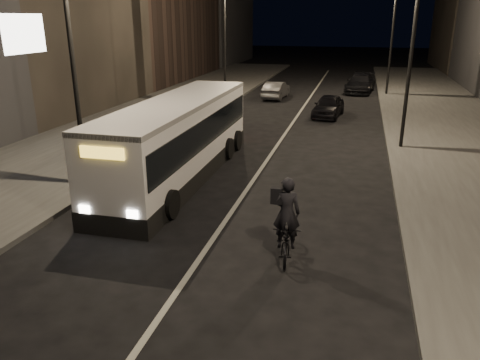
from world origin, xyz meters
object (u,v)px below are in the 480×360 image
Objects in this scene: streetlight_right_far at (390,22)px; car_near at (328,106)px; cyclist_on_bicycle at (287,231)px; car_far at (360,83)px; streetlight_left_near at (76,30)px; streetlight_right_mid at (408,27)px; city_bus at (179,136)px; car_mid at (276,90)px; streetlight_left_far at (228,23)px.

car_near is at bearing -110.83° from streetlight_right_far.
cyclist_on_bicycle is 28.60m from car_far.
streetlight_right_mid is at bearing 36.88° from streetlight_left_near.
city_bus is 24.10m from car_far.
streetlight_right_mid is at bearing -56.26° from car_near.
streetlight_left_near is 27.13m from car_far.
city_bus is at bearing 92.10° from car_mid.
city_bus reaches higher than cyclist_on_bicycle.
streetlight_right_mid is 0.75× the size of city_bus.
car_near is (4.62, 12.81, -0.93)m from city_bus.
streetlight_left_far is (0.00, 18.00, 0.00)m from streetlight_left_near.
car_far is (-1.73, 1.19, -4.65)m from streetlight_right_far.
streetlight_right_mid is 2.13× the size of car_mid.
car_near is at bearing 83.82° from cyclist_on_bicycle.
car_far is (6.03, 4.58, 0.09)m from car_mid.
city_bus is at bearing -110.25° from streetlight_right_far.
cyclist_on_bicycle reaches higher than car_mid.
streetlight_right_mid reaches higher than cyclist_on_bicycle.
cyclist_on_bicycle is (-3.24, -27.37, -4.63)m from streetlight_right_far.
streetlight_right_far is 1.00× the size of streetlight_left_near.
streetlight_left_far reaches higher than car_near.
cyclist_on_bicycle is at bearing -86.09° from car_far.
car_near is at bearing 64.17° from streetlight_left_near.
city_bus is 2.84× the size of car_mid.
car_near is 10.56m from car_far.
cyclist_on_bicycle is 0.45× the size of car_far.
streetlight_left_near and streetlight_left_far have the same top height.
streetlight_right_mid is 15.55m from car_mid.
car_far is (1.77, 10.41, 0.06)m from car_near.
city_bus is at bearing 37.89° from streetlight_left_near.
car_mid is at bearing 42.04° from streetlight_left_far.
streetlight_right_mid reaches higher than car_far.
cyclist_on_bicycle is (4.89, -5.35, -0.85)m from city_bus.
streetlight_left_far is (-10.66, 10.00, 0.00)m from streetlight_right_mid.
streetlight_right_far is (0.00, 16.00, 0.00)m from streetlight_right_mid.
cyclist_on_bicycle is (7.43, -21.37, -4.63)m from streetlight_left_far.
car_mid is (2.90, 2.61, -4.73)m from streetlight_left_far.
car_far is (6.39, 23.22, -0.87)m from city_bus.
car_near is (-0.27, 18.16, -0.08)m from cyclist_on_bicycle.
streetlight_left_near reaches higher than car_mid.
car_far is at bearing 79.95° from cyclist_on_bicycle.
streetlight_left_far reaches higher than cyclist_on_bicycle.
cyclist_on_bicycle is at bearing -82.73° from car_near.
streetlight_right_mid is 10.80m from city_bus.
streetlight_right_far is at bearing 75.58° from car_near.
car_far is (8.93, 25.19, -4.65)m from streetlight_left_near.
streetlight_left_near is at bearing -90.00° from streetlight_left_far.
streetlight_right_mid is 1.00× the size of streetlight_right_far.
streetlight_right_mid reaches higher than car_near.
city_bus is 4.93× the size of cyclist_on_bicycle.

